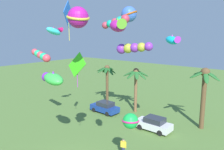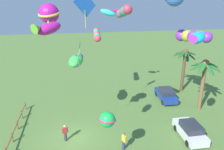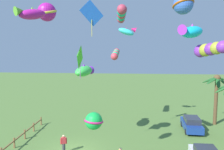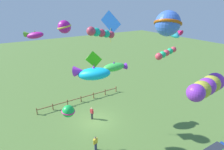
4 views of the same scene
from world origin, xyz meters
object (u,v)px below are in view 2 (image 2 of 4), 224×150
at_px(kite_tube_7, 124,12).
at_px(kite_tube_9, 97,35).
at_px(kite_diamond_6, 85,4).
at_px(kite_tube_1, 191,36).
at_px(palm_tree_0, 184,60).
at_px(spectator_1, 124,141).
at_px(kite_fish_0, 109,12).
at_px(kite_fish_11, 76,60).
at_px(kite_ball_5, 49,13).
at_px(palm_tree_1, 204,73).
at_px(parked_car_0, 190,131).
at_px(kite_ball_2, 107,119).
at_px(spectator_0, 65,133).
at_px(kite_fish_10, 47,28).
at_px(parked_car_1, 166,94).
at_px(kite_diamond_3, 79,53).
at_px(kite_fish_4, 197,37).

bearing_deg(kite_tube_7, kite_tube_9, -173.37).
bearing_deg(kite_diamond_6, kite_tube_7, 44.86).
xyz_separation_m(kite_tube_1, kite_tube_9, (-5.63, -8.37, -0.58)).
height_order(palm_tree_0, spectator_1, palm_tree_0).
height_order(kite_fish_0, kite_fish_11, kite_fish_0).
xyz_separation_m(kite_ball_5, kite_diamond_6, (-3.75, 2.47, 0.41)).
bearing_deg(palm_tree_1, parked_car_0, -37.89).
bearing_deg(parked_car_0, kite_diamond_6, -107.66).
bearing_deg(parked_car_0, kite_ball_2, -73.25).
distance_m(spectator_0, kite_tube_7, 11.62).
bearing_deg(kite_ball_2, spectator_1, 137.79).
distance_m(kite_diamond_6, kite_fish_10, 7.09).
distance_m(kite_ball_2, kite_tube_9, 12.25).
distance_m(palm_tree_0, parked_car_1, 5.37).
bearing_deg(kite_fish_0, palm_tree_0, 98.99).
bearing_deg(spectator_1, kite_diamond_6, -142.50).
xyz_separation_m(parked_car_0, kite_diamond_3, (-1.27, -9.66, 7.33)).
relative_size(kite_tube_1, kite_fish_4, 2.06).
bearing_deg(kite_tube_9, kite_fish_11, -25.73).
distance_m(parked_car_0, parked_car_1, 7.84).
bearing_deg(kite_tube_7, palm_tree_0, 133.45).
bearing_deg(palm_tree_1, kite_diamond_3, -75.13).
bearing_deg(kite_fish_0, parked_car_0, 35.45).
bearing_deg(parked_car_0, kite_ball_5, -85.50).
height_order(kite_diamond_6, kite_fish_10, kite_diamond_6).
relative_size(kite_tube_7, kite_fish_10, 1.37).
distance_m(kite_diamond_3, kite_tube_9, 8.22).
distance_m(spectator_0, kite_ball_5, 10.76).
bearing_deg(spectator_1, kite_tube_1, 119.26).
relative_size(spectator_0, kite_ball_5, 0.86).
distance_m(kite_tube_9, kite_fish_10, 13.78).
height_order(palm_tree_1, kite_fish_10, kite_fish_10).
xyz_separation_m(spectator_0, kite_fish_11, (-2.52, 1.36, 5.95)).
height_order(kite_fish_0, kite_tube_9, kite_fish_0).
distance_m(kite_fish_4, kite_fish_11, 10.66).
relative_size(palm_tree_0, kite_fish_0, 2.85).
bearing_deg(palm_tree_1, kite_ball_2, -58.38).
xyz_separation_m(kite_ball_2, kite_fish_11, (-6.41, -1.87, 2.59)).
bearing_deg(palm_tree_0, parked_car_1, -53.80).
bearing_deg(palm_tree_0, kite_ball_5, -54.63).
distance_m(parked_car_1, kite_fish_4, 14.19).
relative_size(spectator_1, kite_fish_10, 0.87).
distance_m(spectator_0, kite_tube_9, 11.29).
distance_m(kite_ball_5, kite_tube_9, 11.29).
relative_size(kite_fish_10, kite_fish_11, 0.61).
relative_size(spectator_1, kite_fish_11, 0.53).
bearing_deg(kite_ball_5, palm_tree_0, 125.37).
xyz_separation_m(palm_tree_1, kite_ball_2, (7.23, -11.74, -0.30)).
relative_size(palm_tree_0, kite_fish_4, 2.79).
bearing_deg(kite_diamond_6, kite_tube_9, 165.97).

